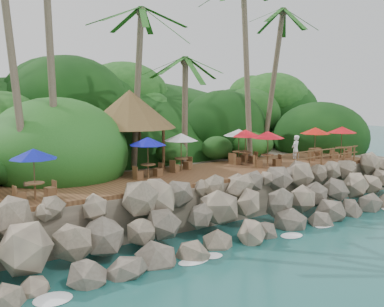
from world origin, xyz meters
TOP-DOWN VIEW (x-y plane):
  - ground at (0.00, 0.00)m, footprint 140.00×140.00m
  - land_base at (0.00, 16.00)m, footprint 32.00×25.20m
  - jungle_hill at (0.00, 23.50)m, footprint 44.80×28.00m
  - seawall at (0.00, 2.00)m, footprint 29.00×4.00m
  - terrace at (0.00, 6.00)m, footprint 26.00×5.00m
  - jungle_foliage at (0.00, 15.00)m, footprint 44.00×16.00m
  - foam_line at (0.00, 0.30)m, footprint 25.20×0.80m
  - palapa at (-2.10, 9.25)m, footprint 5.36×5.36m
  - dining_clusters at (1.47, 6.05)m, footprint 24.71×4.72m
  - railing at (8.67, 3.65)m, footprint 6.10×0.10m
  - waiter at (7.24, 4.98)m, footprint 0.75×0.59m

SIDE VIEW (x-z plane):
  - ground at x=0.00m, z-range 0.00..0.00m
  - jungle_hill at x=0.00m, z-range -7.70..7.70m
  - jungle_foliage at x=0.00m, z-range -6.00..6.00m
  - foam_line at x=0.00m, z-range 0.00..0.06m
  - land_base at x=0.00m, z-range 0.00..2.10m
  - seawall at x=0.00m, z-range 0.00..2.30m
  - terrace at x=0.00m, z-range 2.10..2.30m
  - railing at x=8.67m, z-range 2.41..3.41m
  - waiter at x=7.24m, z-range 2.30..4.10m
  - dining_clusters at x=1.47m, z-range 3.01..5.16m
  - palapa at x=-2.10m, z-range 3.49..8.09m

